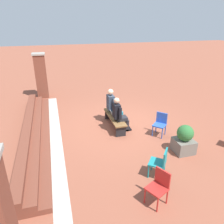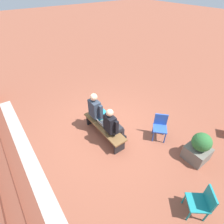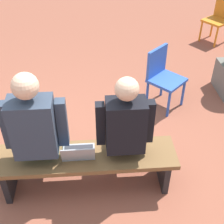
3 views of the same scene
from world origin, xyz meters
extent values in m
plane|color=brown|center=(0.00, 0.00, 0.00)|extent=(60.00, 60.00, 0.00)
cube|color=#B7B2A8|center=(-0.08, 2.50, 0.00)|extent=(8.12, 0.40, 0.01)
cube|color=brown|center=(-0.08, 3.15, 0.07)|extent=(7.32, 0.90, 0.15)
cube|color=brown|center=(-0.08, 3.30, 0.22)|extent=(7.32, 0.60, 0.15)
cube|color=brown|center=(-0.08, 3.45, 0.38)|extent=(7.32, 0.30, 0.15)
cube|color=brown|center=(4.39, 2.94, 1.13)|extent=(0.56, 0.56, 2.27)
cube|color=gray|center=(4.39, 2.94, 2.31)|extent=(0.64, 0.64, 0.08)
cube|color=brown|center=(-0.08, 0.20, 0.42)|extent=(1.80, 0.44, 0.05)
cube|color=black|center=(-0.88, 0.20, 0.20)|extent=(0.06, 0.37, 0.40)
cube|color=black|center=(0.72, 0.20, 0.20)|extent=(0.06, 0.37, 0.40)
cube|color=#232328|center=(-0.46, 0.03, 0.51)|extent=(0.32, 0.38, 0.13)
cube|color=#232328|center=(-0.55, -0.16, 0.23)|extent=(0.10, 0.11, 0.45)
cube|color=black|center=(-0.55, -0.22, 0.03)|extent=(0.10, 0.23, 0.07)
cube|color=#232328|center=(-0.37, -0.16, 0.23)|extent=(0.10, 0.11, 0.45)
cube|color=black|center=(-0.37, -0.22, 0.03)|extent=(0.10, 0.23, 0.07)
cube|color=black|center=(-0.46, 0.24, 0.84)|extent=(0.36, 0.23, 0.53)
cube|color=maroon|center=(-0.46, 0.12, 0.80)|extent=(0.05, 0.01, 0.32)
cube|color=black|center=(-0.69, 0.17, 0.82)|extent=(0.09, 0.10, 0.45)
cube|color=black|center=(-0.23, 0.17, 0.82)|extent=(0.09, 0.10, 0.45)
sphere|color=#DBAD89|center=(-0.46, 0.24, 1.24)|extent=(0.21, 0.21, 0.21)
cube|color=teal|center=(0.37, 0.01, 0.51)|extent=(0.35, 0.42, 0.15)
cube|color=teal|center=(0.27, -0.19, 0.23)|extent=(0.11, 0.12, 0.45)
cube|color=black|center=(0.27, -0.25, 0.04)|extent=(0.11, 0.25, 0.07)
cube|color=teal|center=(0.46, -0.19, 0.23)|extent=(0.11, 0.12, 0.45)
cube|color=black|center=(0.46, -0.25, 0.04)|extent=(0.11, 0.25, 0.07)
cube|color=#2D3847|center=(0.37, 0.24, 0.88)|extent=(0.39, 0.25, 0.58)
cube|color=#2D3847|center=(0.12, 0.17, 0.85)|extent=(0.09, 0.10, 0.49)
cube|color=#2D3847|center=(0.62, 0.17, 0.85)|extent=(0.09, 0.10, 0.49)
sphere|color=#DBAD89|center=(0.37, 0.24, 1.31)|extent=(0.23, 0.23, 0.23)
cube|color=#9EA0A5|center=(-0.01, 0.16, 0.46)|extent=(0.32, 0.22, 0.02)
cube|color=#2D2D33|center=(-0.01, 0.15, 0.47)|extent=(0.29, 0.15, 0.00)
cube|color=#9EA0A5|center=(-0.01, 0.30, 0.57)|extent=(0.32, 0.07, 0.19)
cube|color=#33519E|center=(-0.01, 0.30, 0.57)|extent=(0.28, 0.06, 0.17)
cube|color=#2D56B7|center=(-1.19, -1.16, 0.42)|extent=(0.59, 0.59, 0.04)
cube|color=#2D56B7|center=(-1.06, -1.30, 0.64)|extent=(0.32, 0.30, 0.40)
cylinder|color=#2D56B7|center=(-1.19, -0.91, 0.20)|extent=(0.04, 0.04, 0.40)
cylinder|color=#2D56B7|center=(-1.45, -1.15, 0.20)|extent=(0.04, 0.04, 0.40)
cylinder|color=#2D56B7|center=(-0.94, -1.17, 0.20)|extent=(0.04, 0.04, 0.40)
cylinder|color=#2D56B7|center=(-1.20, -1.42, 0.20)|extent=(0.04, 0.04, 0.40)
cube|color=red|center=(-4.09, 0.38, 0.42)|extent=(0.56, 0.56, 0.04)
cube|color=red|center=(-4.00, 0.21, 0.64)|extent=(0.37, 0.21, 0.40)
cylinder|color=red|center=(-4.01, 0.62, 0.20)|extent=(0.04, 0.04, 0.40)
cylinder|color=red|center=(-4.33, 0.46, 0.20)|extent=(0.04, 0.04, 0.40)
cylinder|color=red|center=(-3.85, 0.30, 0.20)|extent=(0.04, 0.04, 0.40)
cylinder|color=red|center=(-4.17, 0.14, 0.20)|extent=(0.04, 0.04, 0.40)
cube|color=teal|center=(-3.21, -0.07, 0.42)|extent=(0.59, 0.59, 0.04)
cube|color=teal|center=(-3.32, -0.22, 0.64)|extent=(0.34, 0.28, 0.40)
cylinder|color=teal|center=(-2.95, -0.04, 0.20)|extent=(0.04, 0.04, 0.40)
cylinder|color=teal|center=(-3.23, 0.18, 0.20)|extent=(0.04, 0.04, 0.40)
cylinder|color=teal|center=(-3.18, -0.32, 0.20)|extent=(0.04, 0.04, 0.40)
cylinder|color=teal|center=(-3.46, -0.10, 0.20)|extent=(0.04, 0.04, 0.40)
cube|color=#6B665B|center=(-2.38, -1.42, 0.22)|extent=(0.60, 0.60, 0.44)
sphere|color=#2D6B33|center=(-2.38, -1.42, 0.68)|extent=(0.52, 0.52, 0.52)
camera|label=1|loc=(-7.51, 2.40, 3.98)|focal=35.00mm
camera|label=2|loc=(-3.51, 2.40, 4.22)|focal=28.00mm
camera|label=3|loc=(-0.17, 2.40, 2.68)|focal=50.00mm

